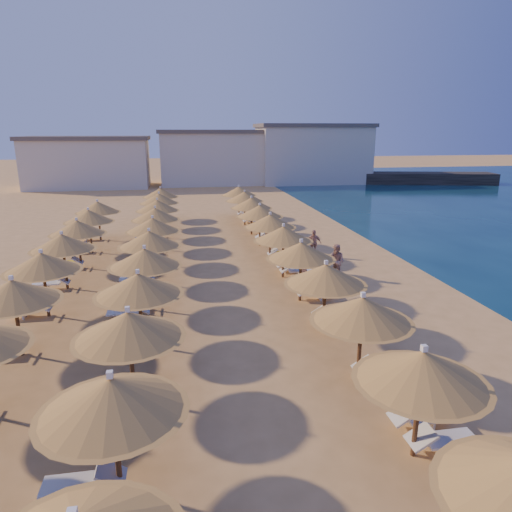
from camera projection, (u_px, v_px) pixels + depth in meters
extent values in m
plane|color=#E5AC64|center=(250.00, 313.00, 18.64)|extent=(220.00, 220.00, 0.00)
cube|color=black|center=(384.00, 178.00, 64.00)|extent=(30.17, 10.20, 1.50)
cube|color=beige|center=(89.00, 164.00, 59.21)|extent=(15.00, 8.00, 6.00)
cube|color=#59514C|center=(87.00, 138.00, 58.34)|extent=(15.60, 8.48, 0.50)
cube|color=beige|center=(216.00, 159.00, 63.06)|extent=(15.00, 8.00, 6.80)
cube|color=#59514C|center=(216.00, 132.00, 62.08)|extent=(15.60, 8.48, 0.50)
cube|color=beige|center=(312.00, 155.00, 64.12)|extent=(15.00, 8.00, 7.60)
cube|color=#59514C|center=(313.00, 126.00, 63.05)|extent=(15.60, 8.48, 0.50)
cylinder|color=brown|center=(417.00, 414.00, 10.22)|extent=(0.12, 0.12, 2.15)
cone|color=olive|center=(422.00, 367.00, 9.91)|extent=(2.79, 2.79, 0.74)
cone|color=olive|center=(421.00, 379.00, 9.99)|extent=(3.01, 3.01, 0.12)
cube|color=white|center=(424.00, 348.00, 9.79)|extent=(0.12, 0.12, 0.14)
cylinder|color=brown|center=(360.00, 347.00, 13.41)|extent=(0.12, 0.12, 2.15)
cone|color=olive|center=(362.00, 309.00, 13.09)|extent=(2.79, 2.79, 0.74)
cone|color=olive|center=(361.00, 319.00, 13.17)|extent=(3.01, 3.01, 0.12)
cube|color=white|center=(363.00, 295.00, 12.97)|extent=(0.12, 0.12, 0.14)
cylinder|color=brown|center=(324.00, 305.00, 16.59)|extent=(0.12, 0.12, 2.15)
cone|color=olive|center=(326.00, 274.00, 16.28)|extent=(2.79, 2.79, 0.74)
cone|color=olive|center=(325.00, 282.00, 16.36)|extent=(3.01, 3.01, 0.12)
cube|color=white|center=(326.00, 262.00, 16.16)|extent=(0.12, 0.12, 0.14)
cylinder|color=brown|center=(300.00, 277.00, 19.78)|extent=(0.12, 0.12, 2.15)
cone|color=olive|center=(301.00, 251.00, 19.46)|extent=(2.79, 2.79, 0.74)
cone|color=olive|center=(301.00, 258.00, 19.54)|extent=(3.01, 3.01, 0.12)
cube|color=white|center=(301.00, 241.00, 19.34)|extent=(0.12, 0.12, 0.14)
cylinder|color=brown|center=(283.00, 257.00, 22.96)|extent=(0.12, 0.12, 2.15)
cone|color=olive|center=(283.00, 234.00, 22.65)|extent=(2.79, 2.79, 0.74)
cone|color=olive|center=(283.00, 240.00, 22.73)|extent=(3.01, 3.01, 0.12)
cube|color=white|center=(284.00, 225.00, 22.53)|extent=(0.12, 0.12, 0.14)
cylinder|color=brown|center=(270.00, 241.00, 26.15)|extent=(0.12, 0.12, 2.15)
cone|color=olive|center=(270.00, 221.00, 25.83)|extent=(2.79, 2.79, 0.74)
cone|color=olive|center=(270.00, 226.00, 25.91)|extent=(3.01, 3.01, 0.12)
cube|color=white|center=(270.00, 213.00, 25.71)|extent=(0.12, 0.12, 0.14)
cylinder|color=brown|center=(260.00, 229.00, 29.33)|extent=(0.12, 0.12, 2.15)
cone|color=olive|center=(260.00, 211.00, 29.02)|extent=(2.79, 2.79, 0.74)
cone|color=olive|center=(260.00, 216.00, 29.10)|extent=(3.01, 3.01, 0.12)
cube|color=white|center=(260.00, 204.00, 28.90)|extent=(0.12, 0.12, 0.14)
cylinder|color=brown|center=(251.00, 220.00, 32.52)|extent=(0.12, 0.12, 2.15)
cone|color=olive|center=(251.00, 203.00, 32.20)|extent=(2.79, 2.79, 0.74)
cone|color=olive|center=(251.00, 207.00, 32.28)|extent=(3.01, 3.01, 0.12)
cube|color=white|center=(251.00, 197.00, 32.08)|extent=(0.12, 0.12, 0.14)
cylinder|color=brown|center=(245.00, 212.00, 35.70)|extent=(0.12, 0.12, 2.15)
cone|color=olive|center=(245.00, 196.00, 35.39)|extent=(2.79, 2.79, 0.74)
cone|color=olive|center=(245.00, 200.00, 35.47)|extent=(3.01, 3.01, 0.12)
cube|color=white|center=(245.00, 191.00, 35.27)|extent=(0.12, 0.12, 0.14)
cylinder|color=brown|center=(239.00, 205.00, 38.89)|extent=(0.12, 0.12, 2.15)
cone|color=olive|center=(239.00, 191.00, 38.57)|extent=(2.79, 2.79, 0.74)
cone|color=olive|center=(239.00, 195.00, 38.65)|extent=(3.01, 3.01, 0.12)
cube|color=white|center=(239.00, 186.00, 38.45)|extent=(0.12, 0.12, 0.14)
cylinder|color=brown|center=(117.00, 447.00, 9.17)|extent=(0.12, 0.12, 2.15)
cone|color=olive|center=(112.00, 395.00, 8.85)|extent=(2.79, 2.79, 0.74)
cone|color=olive|center=(113.00, 409.00, 8.93)|extent=(3.01, 3.01, 0.12)
cube|color=white|center=(110.00, 375.00, 8.73)|extent=(0.12, 0.12, 0.14)
cylinder|color=brown|center=(132.00, 365.00, 12.35)|extent=(0.12, 0.12, 2.15)
cone|color=olive|center=(129.00, 325.00, 12.04)|extent=(2.79, 2.79, 0.74)
cone|color=olive|center=(129.00, 336.00, 12.12)|extent=(3.01, 3.01, 0.12)
cube|color=white|center=(127.00, 309.00, 11.92)|extent=(0.12, 0.12, 0.14)
cylinder|color=brown|center=(141.00, 317.00, 15.54)|extent=(0.12, 0.12, 2.15)
cone|color=olive|center=(138.00, 284.00, 15.22)|extent=(2.79, 2.79, 0.74)
cone|color=olive|center=(139.00, 293.00, 15.30)|extent=(3.01, 3.01, 0.12)
cube|color=white|center=(137.00, 272.00, 15.10)|extent=(0.12, 0.12, 0.14)
cylinder|color=brown|center=(147.00, 285.00, 18.72)|extent=(0.12, 0.12, 2.15)
cone|color=olive|center=(145.00, 257.00, 18.41)|extent=(2.79, 2.79, 0.74)
cone|color=olive|center=(145.00, 265.00, 18.49)|extent=(3.01, 3.01, 0.12)
cube|color=white|center=(144.00, 247.00, 18.29)|extent=(0.12, 0.12, 0.14)
cylinder|color=brown|center=(151.00, 263.00, 21.91)|extent=(0.12, 0.12, 2.15)
cone|color=olive|center=(149.00, 239.00, 21.59)|extent=(2.79, 2.79, 0.74)
cone|color=olive|center=(150.00, 245.00, 21.67)|extent=(3.01, 3.01, 0.12)
cube|color=white|center=(149.00, 230.00, 21.47)|extent=(0.12, 0.12, 0.14)
cylinder|color=brown|center=(154.00, 246.00, 25.09)|extent=(0.12, 0.12, 2.15)
cone|color=olive|center=(153.00, 225.00, 24.78)|extent=(2.79, 2.79, 0.74)
cone|color=olive|center=(153.00, 230.00, 24.86)|extent=(3.01, 3.01, 0.12)
cube|color=white|center=(152.00, 217.00, 24.66)|extent=(0.12, 0.12, 0.14)
cylinder|color=brown|center=(156.00, 233.00, 28.28)|extent=(0.12, 0.12, 2.15)
cone|color=olive|center=(155.00, 214.00, 27.96)|extent=(2.79, 2.79, 0.74)
cone|color=olive|center=(156.00, 219.00, 28.04)|extent=(3.01, 3.01, 0.12)
cube|color=white|center=(155.00, 207.00, 27.84)|extent=(0.12, 0.12, 0.14)
cylinder|color=brown|center=(158.00, 223.00, 31.46)|extent=(0.12, 0.12, 2.15)
cone|color=olive|center=(157.00, 205.00, 31.15)|extent=(2.79, 2.79, 0.74)
cone|color=olive|center=(158.00, 210.00, 31.23)|extent=(3.01, 3.01, 0.12)
cube|color=white|center=(157.00, 199.00, 31.03)|extent=(0.12, 0.12, 0.14)
cylinder|color=brown|center=(160.00, 214.00, 34.65)|extent=(0.12, 0.12, 2.15)
cone|color=olive|center=(159.00, 198.00, 34.33)|extent=(2.79, 2.79, 0.74)
cone|color=olive|center=(159.00, 203.00, 34.41)|extent=(3.01, 3.01, 0.12)
cube|color=white|center=(159.00, 193.00, 34.21)|extent=(0.12, 0.12, 0.14)
cylinder|color=brown|center=(161.00, 207.00, 37.83)|extent=(0.12, 0.12, 2.15)
cone|color=olive|center=(160.00, 193.00, 37.52)|extent=(2.79, 2.79, 0.74)
cone|color=olive|center=(161.00, 196.00, 37.60)|extent=(3.01, 3.01, 0.12)
cube|color=white|center=(160.00, 187.00, 37.40)|extent=(0.12, 0.12, 0.14)
cylinder|color=brown|center=(18.00, 325.00, 14.90)|extent=(0.12, 0.12, 2.15)
cone|color=olive|center=(13.00, 291.00, 14.59)|extent=(2.79, 2.79, 0.74)
cone|color=olive|center=(14.00, 300.00, 14.67)|extent=(3.01, 3.01, 0.12)
cube|color=white|center=(11.00, 278.00, 14.47)|extent=(0.12, 0.12, 0.14)
cylinder|color=brown|center=(46.00, 291.00, 18.09)|extent=(0.12, 0.12, 2.15)
cone|color=olive|center=(42.00, 262.00, 17.77)|extent=(2.79, 2.79, 0.74)
cone|color=olive|center=(43.00, 270.00, 17.85)|extent=(3.01, 3.01, 0.12)
cube|color=white|center=(41.00, 251.00, 17.65)|extent=(0.12, 0.12, 0.14)
cylinder|color=brown|center=(65.00, 267.00, 21.27)|extent=(0.12, 0.12, 2.15)
cone|color=olive|center=(62.00, 242.00, 20.96)|extent=(2.79, 2.79, 0.74)
cone|color=olive|center=(63.00, 248.00, 21.04)|extent=(3.01, 3.01, 0.12)
cube|color=white|center=(61.00, 233.00, 20.84)|extent=(0.12, 0.12, 0.14)
cylinder|color=brown|center=(80.00, 249.00, 24.46)|extent=(0.12, 0.12, 2.15)
cone|color=olive|center=(77.00, 227.00, 24.14)|extent=(2.79, 2.79, 0.74)
cone|color=olive|center=(78.00, 233.00, 24.22)|extent=(3.01, 3.01, 0.12)
cube|color=white|center=(76.00, 219.00, 24.02)|extent=(0.12, 0.12, 0.14)
cylinder|color=brown|center=(91.00, 235.00, 27.64)|extent=(0.12, 0.12, 2.15)
cone|color=olive|center=(89.00, 216.00, 27.33)|extent=(2.79, 2.79, 0.74)
cone|color=olive|center=(89.00, 221.00, 27.41)|extent=(3.01, 3.01, 0.12)
cube|color=white|center=(88.00, 209.00, 27.21)|extent=(0.12, 0.12, 0.14)
cylinder|color=brown|center=(99.00, 224.00, 30.83)|extent=(0.12, 0.12, 2.15)
cone|color=olive|center=(98.00, 207.00, 30.51)|extent=(2.79, 2.79, 0.74)
cone|color=olive|center=(98.00, 212.00, 30.59)|extent=(3.01, 3.01, 0.12)
cube|color=white|center=(97.00, 200.00, 30.40)|extent=(0.12, 0.12, 0.14)
cube|color=white|center=(450.00, 439.00, 10.57)|extent=(1.25, 0.59, 0.06)
cube|color=white|center=(449.00, 445.00, 10.61)|extent=(0.06, 0.53, 0.32)
cube|color=white|center=(421.00, 437.00, 10.41)|extent=(0.58, 0.59, 0.40)
cube|color=white|center=(429.00, 416.00, 11.42)|extent=(1.25, 0.59, 0.06)
cube|color=white|center=(429.00, 421.00, 11.47)|extent=(0.06, 0.53, 0.32)
cube|color=white|center=(402.00, 414.00, 11.27)|extent=(0.58, 0.59, 0.40)
cube|color=white|center=(74.00, 484.00, 9.22)|extent=(1.25, 0.59, 0.06)
cube|color=white|center=(75.00, 490.00, 9.27)|extent=(0.06, 0.53, 0.32)
cube|color=white|center=(111.00, 473.00, 9.31)|extent=(0.58, 0.59, 0.40)
cube|color=white|center=(386.00, 367.00, 13.75)|extent=(1.25, 0.59, 0.06)
cube|color=white|center=(386.00, 372.00, 13.80)|extent=(0.06, 0.53, 0.32)
cube|color=white|center=(363.00, 365.00, 13.60)|extent=(0.58, 0.59, 0.40)
cube|color=white|center=(100.00, 393.00, 12.41)|extent=(1.25, 0.59, 0.06)
cube|color=white|center=(100.00, 398.00, 12.45)|extent=(0.06, 0.53, 0.32)
cube|color=white|center=(128.00, 386.00, 12.49)|extent=(0.58, 0.59, 0.40)
cube|color=white|center=(94.00, 412.00, 11.55)|extent=(1.25, 0.59, 0.06)
cube|color=white|center=(95.00, 418.00, 11.60)|extent=(0.06, 0.53, 0.32)
cube|color=white|center=(124.00, 405.00, 11.64)|extent=(0.58, 0.59, 0.40)
cube|color=yellow|center=(94.00, 411.00, 11.54)|extent=(1.20, 0.54, 0.05)
cube|color=white|center=(347.00, 323.00, 16.94)|extent=(1.25, 0.59, 0.06)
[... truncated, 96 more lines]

